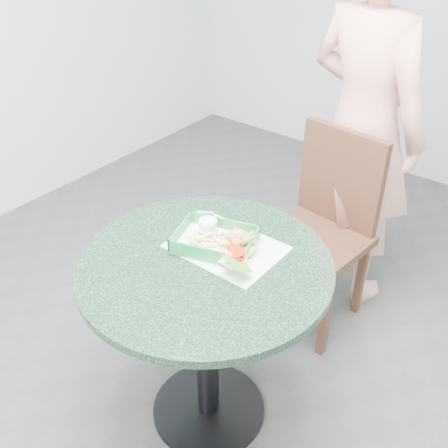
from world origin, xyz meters
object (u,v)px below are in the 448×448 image
Objects in this scene: diner_person at (368,95)px; crab_sandwich at (235,249)px; dining_chair at (326,218)px; food_basket at (215,247)px; cafe_table at (206,305)px; sauce_ramekin at (214,228)px.

crab_sandwich is (0.04, -1.02, -0.23)m from diner_person.
food_basket is (-0.06, -0.73, 0.23)m from dining_chair.
crab_sandwich is at bearing 56.60° from cafe_table.
crab_sandwich reaches higher than food_basket.
cafe_table is 0.27m from sauce_ramekin.
dining_chair is at bearing 81.45° from sauce_ramekin.
dining_chair is at bearing 92.19° from crab_sandwich.
dining_chair reaches higher than cafe_table.
dining_chair is (0.03, 0.82, -0.05)m from cafe_table.
diner_person is at bearing 92.09° from crab_sandwich.
diner_person reaches higher than sauce_ramekin.
cafe_table is at bearing -85.72° from dining_chair.
diner_person is 17.57× the size of crab_sandwich.
diner_person reaches higher than cafe_table.
food_basket is (-0.05, -1.01, -0.26)m from diner_person.
crab_sandwich is at bearing 107.59° from diner_person.
diner_person reaches higher than crab_sandwich.
dining_chair is 7.93× the size of crab_sandwich.
sauce_ramekin is at bearing -92.22° from dining_chair.
diner_person reaches higher than food_basket.
cafe_table is at bearing 104.43° from diner_person.
diner_person reaches higher than dining_chair.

